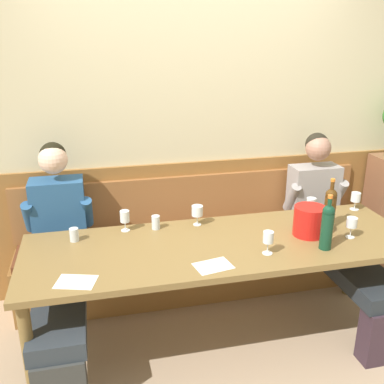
# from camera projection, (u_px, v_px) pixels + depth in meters

# --- Properties ---
(ground_plane) EXTENTS (6.80, 6.80, 0.02)m
(ground_plane) POSITION_uv_depth(u_px,v_px,m) (227.00, 357.00, 2.96)
(ground_plane) COLOR tan
(ground_plane) RESTS_ON ground
(room_wall_back) EXTENTS (6.80, 0.08, 2.80)m
(room_wall_back) POSITION_uv_depth(u_px,v_px,m) (190.00, 116.00, 3.48)
(room_wall_back) COLOR beige
(room_wall_back) RESTS_ON ground
(wood_wainscot_panel) EXTENTS (6.80, 0.03, 1.04)m
(wood_wainscot_panel) POSITION_uv_depth(u_px,v_px,m) (191.00, 222.00, 3.73)
(wood_wainscot_panel) COLOR brown
(wood_wainscot_panel) RESTS_ON ground
(wall_bench) EXTENTS (2.81, 0.42, 0.94)m
(wall_bench) POSITION_uv_depth(u_px,v_px,m) (197.00, 259.00, 3.62)
(wall_bench) COLOR brown
(wall_bench) RESTS_ON ground
(dining_table) EXTENTS (2.51, 0.83, 0.75)m
(dining_table) POSITION_uv_depth(u_px,v_px,m) (222.00, 253.00, 2.87)
(dining_table) COLOR brown
(dining_table) RESTS_ON ground
(person_center_right_seat) EXTENTS (0.48, 1.24, 1.31)m
(person_center_right_seat) POSITION_uv_depth(u_px,v_px,m) (59.00, 253.00, 2.96)
(person_center_right_seat) COLOR #333533
(person_center_right_seat) RESTS_ON ground
(person_center_left_seat) EXTENTS (0.49, 1.24, 1.28)m
(person_center_left_seat) POSITION_uv_depth(u_px,v_px,m) (333.00, 229.00, 3.38)
(person_center_left_seat) COLOR #35252F
(person_center_left_seat) RESTS_ON ground
(ice_bucket) EXTENTS (0.21, 0.21, 0.20)m
(ice_bucket) POSITION_uv_depth(u_px,v_px,m) (309.00, 221.00, 2.92)
(ice_bucket) COLOR red
(ice_bucket) RESTS_ON dining_table
(wine_bottle_green_tall) EXTENTS (0.08, 0.08, 0.35)m
(wine_bottle_green_tall) POSITION_uv_depth(u_px,v_px,m) (327.00, 225.00, 2.71)
(wine_bottle_green_tall) COLOR #123A26
(wine_bottle_green_tall) RESTS_ON dining_table
(wine_bottle_clear_water) EXTENTS (0.08, 0.08, 0.35)m
(wine_bottle_clear_water) POSITION_uv_depth(u_px,v_px,m) (330.00, 206.00, 3.03)
(wine_bottle_clear_water) COLOR #482D0F
(wine_bottle_clear_water) RESTS_ON dining_table
(wine_glass_center_rear) EXTENTS (0.08, 0.08, 0.14)m
(wine_glass_center_rear) POSITION_uv_depth(u_px,v_px,m) (197.00, 211.00, 3.07)
(wine_glass_center_rear) COLOR silver
(wine_glass_center_rear) RESTS_ON dining_table
(wine_glass_near_bucket) EXTENTS (0.07, 0.07, 0.13)m
(wine_glass_near_bucket) POSITION_uv_depth(u_px,v_px,m) (356.00, 198.00, 3.34)
(wine_glass_near_bucket) COLOR silver
(wine_glass_near_bucket) RESTS_ON dining_table
(wine_glass_mid_right) EXTENTS (0.06, 0.06, 0.14)m
(wine_glass_mid_right) POSITION_uv_depth(u_px,v_px,m) (125.00, 217.00, 2.98)
(wine_glass_mid_right) COLOR silver
(wine_glass_mid_right) RESTS_ON dining_table
(wine_glass_mid_left) EXTENTS (0.06, 0.06, 0.14)m
(wine_glass_mid_left) POSITION_uv_depth(u_px,v_px,m) (268.00, 238.00, 2.67)
(wine_glass_mid_left) COLOR silver
(wine_glass_mid_left) RESTS_ON dining_table
(wine_glass_center_front) EXTENTS (0.07, 0.07, 0.14)m
(wine_glass_center_front) POSITION_uv_depth(u_px,v_px,m) (311.00, 204.00, 3.22)
(wine_glass_center_front) COLOR silver
(wine_glass_center_front) RESTS_ON dining_table
(wine_glass_right_end) EXTENTS (0.07, 0.07, 0.14)m
(wine_glass_right_end) POSITION_uv_depth(u_px,v_px,m) (352.00, 223.00, 2.88)
(wine_glass_right_end) COLOR silver
(wine_glass_right_end) RESTS_ON dining_table
(water_tumbler_center) EXTENTS (0.06, 0.06, 0.09)m
(water_tumbler_center) POSITION_uv_depth(u_px,v_px,m) (74.00, 235.00, 2.85)
(water_tumbler_center) COLOR silver
(water_tumbler_center) RESTS_ON dining_table
(water_tumbler_left) EXTENTS (0.06, 0.06, 0.09)m
(water_tumbler_left) POSITION_uv_depth(u_px,v_px,m) (156.00, 222.00, 3.03)
(water_tumbler_left) COLOR silver
(water_tumbler_left) RESTS_ON dining_table
(tasting_sheet_left_guest) EXTENTS (0.24, 0.20, 0.00)m
(tasting_sheet_left_guest) POSITION_uv_depth(u_px,v_px,m) (76.00, 282.00, 2.40)
(tasting_sheet_left_guest) COLOR white
(tasting_sheet_left_guest) RESTS_ON dining_table
(tasting_sheet_right_guest) EXTENTS (0.23, 0.19, 0.00)m
(tasting_sheet_right_guest) POSITION_uv_depth(u_px,v_px,m) (213.00, 266.00, 2.56)
(tasting_sheet_right_guest) COLOR white
(tasting_sheet_right_guest) RESTS_ON dining_table
(corner_pedestal) EXTENTS (0.28, 0.28, 1.03)m
(corner_pedestal) POSITION_uv_depth(u_px,v_px,m) (384.00, 213.00, 3.93)
(corner_pedestal) COLOR brown
(corner_pedestal) RESTS_ON ground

